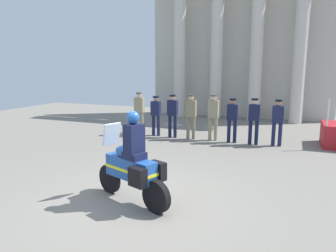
# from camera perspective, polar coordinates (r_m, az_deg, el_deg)

# --- Properties ---
(ground_plane) EXTENTS (28.65, 28.65, 0.00)m
(ground_plane) POSITION_cam_1_polar(r_m,az_deg,el_deg) (6.76, -6.28, -13.35)
(ground_plane) COLOR gray
(colonnade_backdrop) EXTENTS (9.76, 1.48, 7.33)m
(colonnade_backdrop) POSITION_cam_1_polar(r_m,az_deg,el_deg) (17.59, 12.52, 14.30)
(colonnade_backdrop) COLOR beige
(colonnade_backdrop) RESTS_ON ground_plane
(officer_in_row_0) EXTENTS (0.38, 0.24, 1.74)m
(officer_in_row_0) POSITION_cam_1_polar(r_m,az_deg,el_deg) (12.96, -5.18, 2.95)
(officer_in_row_0) COLOR gray
(officer_in_row_0) RESTS_ON ground_plane
(officer_in_row_1) EXTENTS (0.38, 0.24, 1.60)m
(officer_in_row_1) POSITION_cam_1_polar(r_m,az_deg,el_deg) (12.70, -2.19, 2.46)
(officer_in_row_1) COLOR #191E42
(officer_in_row_1) RESTS_ON ground_plane
(officer_in_row_2) EXTENTS (0.38, 0.24, 1.68)m
(officer_in_row_2) POSITION_cam_1_polar(r_m,az_deg,el_deg) (12.34, 0.82, 2.46)
(officer_in_row_2) COLOR #141938
(officer_in_row_2) RESTS_ON ground_plane
(officer_in_row_3) EXTENTS (0.38, 0.24, 1.72)m
(officer_in_row_3) POSITION_cam_1_polar(r_m,az_deg,el_deg) (12.06, 4.17, 2.34)
(officer_in_row_3) COLOR #7A7056
(officer_in_row_3) RESTS_ON ground_plane
(officer_in_row_4) EXTENTS (0.38, 0.24, 1.73)m
(officer_in_row_4) POSITION_cam_1_polar(r_m,az_deg,el_deg) (11.96, 8.15, 2.24)
(officer_in_row_4) COLOR gray
(officer_in_row_4) RESTS_ON ground_plane
(officer_in_row_5) EXTENTS (0.38, 0.24, 1.62)m
(officer_in_row_5) POSITION_cam_1_polar(r_m,az_deg,el_deg) (11.73, 11.51, 1.64)
(officer_in_row_5) COLOR #141938
(officer_in_row_5) RESTS_ON ground_plane
(officer_in_row_6) EXTENTS (0.38, 0.24, 1.66)m
(officer_in_row_6) POSITION_cam_1_polar(r_m,az_deg,el_deg) (11.57, 15.23, 1.47)
(officer_in_row_6) COLOR #141938
(officer_in_row_6) RESTS_ON ground_plane
(officer_in_row_7) EXTENTS (0.38, 0.24, 1.63)m
(officer_in_row_7) POSITION_cam_1_polar(r_m,az_deg,el_deg) (11.63, 19.14, 1.22)
(officer_in_row_7) COLOR #191E42
(officer_in_row_7) RESTS_ON ground_plane
(motorcycle_with_rider) EXTENTS (1.99, 1.01, 1.90)m
(motorcycle_with_rider) POSITION_cam_1_polar(r_m,az_deg,el_deg) (6.42, -6.32, -7.06)
(motorcycle_with_rider) COLOR black
(motorcycle_with_rider) RESTS_ON ground_plane
(briefcase_on_ground) EXTENTS (0.10, 0.32, 0.36)m
(briefcase_on_ground) POSITION_cam_1_polar(r_m,az_deg,el_deg) (13.45, -6.97, -0.46)
(briefcase_on_ground) COLOR black
(briefcase_on_ground) RESTS_ON ground_plane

